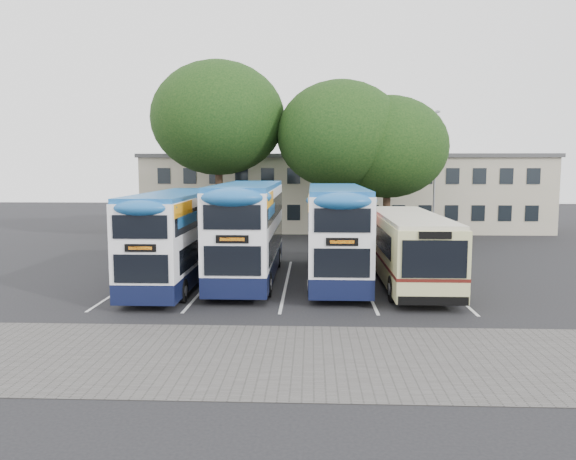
% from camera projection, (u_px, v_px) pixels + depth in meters
% --- Properties ---
extents(ground, '(120.00, 120.00, 0.00)m').
position_uv_depth(ground, '(384.00, 312.00, 20.28)').
color(ground, black).
rests_on(ground, ground).
extents(paving_strip, '(40.00, 6.00, 0.01)m').
position_uv_depth(paving_strip, '(334.00, 358.00, 15.40)').
color(paving_strip, '#595654').
rests_on(paving_strip, ground).
extents(bay_lines, '(14.12, 11.00, 0.01)m').
position_uv_depth(bay_lines, '(286.00, 282.00, 25.40)').
color(bay_lines, silver).
rests_on(bay_lines, ground).
extents(depot_building, '(32.40, 8.40, 6.20)m').
position_uv_depth(depot_building, '(343.00, 191.00, 46.71)').
color(depot_building, '#B3AF90').
rests_on(depot_building, ground).
extents(lamp_post, '(0.25, 1.05, 9.06)m').
position_uv_depth(lamp_post, '(435.00, 168.00, 39.27)').
color(lamp_post, gray).
rests_on(lamp_post, ground).
extents(tree_left, '(8.94, 8.94, 12.24)m').
position_uv_depth(tree_left, '(218.00, 118.00, 37.55)').
color(tree_left, black).
rests_on(tree_left, ground).
extents(tree_mid, '(8.37, 8.37, 10.84)m').
position_uv_depth(tree_mid, '(340.00, 135.00, 36.81)').
color(tree_mid, black).
rests_on(tree_mid, ground).
extents(tree_right, '(7.95, 7.95, 9.88)m').
position_uv_depth(tree_right, '(388.00, 147.00, 37.19)').
color(tree_right, black).
rests_on(tree_right, ground).
extents(bus_dd_left, '(2.39, 9.85, 4.10)m').
position_uv_depth(bus_dd_left, '(175.00, 234.00, 24.70)').
color(bus_dd_left, black).
rests_on(bus_dd_left, ground).
extents(bus_dd_mid, '(2.59, 10.68, 4.45)m').
position_uv_depth(bus_dd_mid, '(249.00, 227.00, 25.95)').
color(bus_dd_mid, black).
rests_on(bus_dd_mid, ground).
extents(bus_dd_right, '(2.51, 10.36, 4.32)m').
position_uv_depth(bus_dd_right, '(336.00, 229.00, 25.65)').
color(bus_dd_right, black).
rests_on(bus_dd_right, ground).
extents(bus_single, '(2.66, 10.47, 3.12)m').
position_uv_depth(bus_single, '(409.00, 244.00, 25.10)').
color(bus_single, beige).
rests_on(bus_single, ground).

